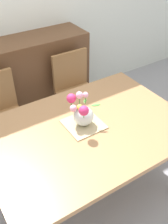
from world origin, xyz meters
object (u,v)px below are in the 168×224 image
(dining_table, at_px, (87,136))
(dresser, at_px, (29,81))
(flower_vase, at_px, (83,113))
(chair_left, at_px, (0,113))
(chair_right, at_px, (76,87))

(dining_table, bearing_deg, dresser, 87.34)
(dining_table, xyz_separation_m, flower_vase, (-0.01, 0.06, 0.20))
(dining_table, xyz_separation_m, dresser, (0.06, 1.33, -0.18))
(chair_left, height_order, dresser, dresser)
(dining_table, distance_m, chair_right, 1.00)
(chair_left, bearing_deg, flower_vase, 117.02)
(chair_left, xyz_separation_m, chair_right, (0.86, 0.00, 0.00))
(dining_table, height_order, dresser, dresser)
(chair_right, bearing_deg, dresser, -50.36)
(flower_vase, bearing_deg, chair_left, 117.02)
(dining_table, distance_m, chair_left, 1.00)
(chair_right, height_order, dresser, dresser)
(chair_left, distance_m, dresser, 0.66)
(chair_right, distance_m, dresser, 0.58)
(dresser, relative_size, flower_vase, 5.33)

